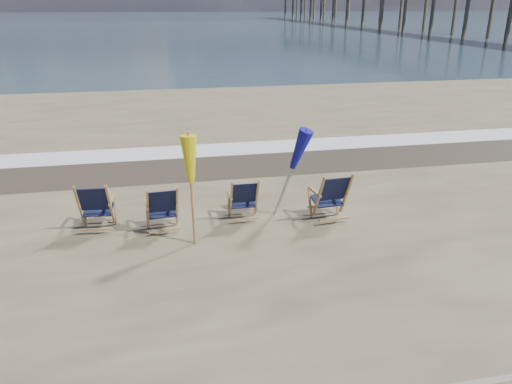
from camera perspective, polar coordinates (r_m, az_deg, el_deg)
The scene contains 9 objects.
ocean at distance 134.34m, azimuth -11.27°, elevation 18.70°, with size 400.00×400.00×0.00m, color #354B59.
surf_foam at distance 15.25m, azimuth -4.55°, elevation 4.86°, with size 200.00×1.40×0.01m, color silver.
wet_sand_strip at distance 13.83m, azimuth -3.78°, elevation 3.18°, with size 200.00×2.60×0.00m, color #42362A.
beach_chair_0 at distance 9.99m, azimuth -16.32°, elevation -1.61°, with size 0.66×0.74×1.03m, color black, non-canonical shape.
beach_chair_1 at distance 9.72m, azimuth -9.01°, elevation -1.77°, with size 0.63×0.71×0.99m, color black, non-canonical shape.
beach_chair_2 at distance 10.08m, azimuth 0.09°, elevation -0.81°, with size 0.60×0.67×0.94m, color black, non-canonical shape.
beach_chair_3 at distance 10.22m, azimuth 10.31°, elevation -0.41°, with size 0.69×0.78×1.08m, color black, non-canonical shape.
umbrella_yellow at distance 8.84m, azimuth -7.46°, elevation 3.00°, with size 0.30×0.30×2.02m.
umbrella_blue at distance 9.99m, azimuth 3.82°, elevation 4.90°, with size 0.30×0.30×1.97m.
Camera 1 is at (-1.71, -6.27, 4.19)m, focal length 35.00 mm.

